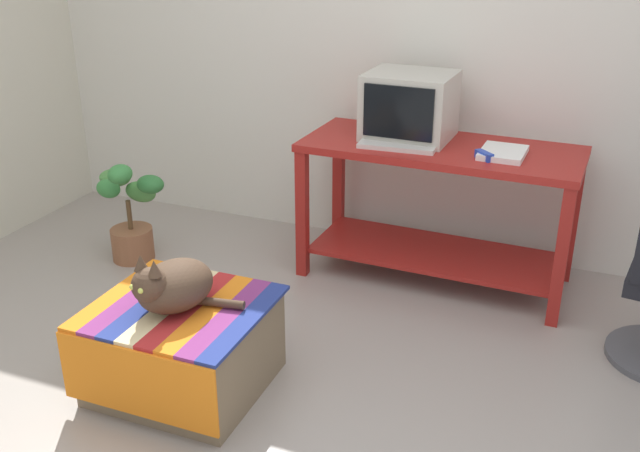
{
  "coord_description": "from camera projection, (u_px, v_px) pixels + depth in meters",
  "views": [
    {
      "loc": [
        1.07,
        -2.02,
        1.89
      ],
      "look_at": [
        -0.08,
        0.85,
        0.55
      ],
      "focal_mm": 40.65,
      "sensor_mm": 36.0,
      "label": 1
    }
  ],
  "objects": [
    {
      "name": "cat",
      "position": [
        172.0,
        285.0,
        2.93
      ],
      "size": [
        0.44,
        0.4,
        0.28
      ],
      "rotation": [
        0.0,
        0.0,
        -0.27
      ],
      "color": "#473323",
      "rests_on": "ottoman_with_blanket"
    },
    {
      "name": "stapler",
      "position": [
        484.0,
        156.0,
        3.57
      ],
      "size": [
        0.1,
        0.1,
        0.04
      ],
      "primitive_type": "cube",
      "rotation": [
        0.0,
        0.0,
        0.81
      ],
      "color": "#2342B7",
      "rests_on": "desk"
    },
    {
      "name": "back_wall",
      "position": [
        412.0,
        27.0,
        4.07
      ],
      "size": [
        8.0,
        0.1,
        2.6
      ],
      "primitive_type": "cube",
      "color": "silver",
      "rests_on": "ground_plane"
    },
    {
      "name": "keyboard",
      "position": [
        397.0,
        146.0,
        3.75
      ],
      "size": [
        0.41,
        0.17,
        0.02
      ],
      "primitive_type": "cube",
      "rotation": [
        0.0,
        0.0,
        0.06
      ],
      "color": "beige",
      "rests_on": "desk"
    },
    {
      "name": "potted_plant",
      "position": [
        130.0,
        215.0,
        4.2
      ],
      "size": [
        0.44,
        0.32,
        0.63
      ],
      "color": "brown",
      "rests_on": "ground_plane"
    },
    {
      "name": "tv_monitor",
      "position": [
        409.0,
        107.0,
        3.86
      ],
      "size": [
        0.46,
        0.42,
        0.35
      ],
      "rotation": [
        0.0,
        0.0,
        -0.03
      ],
      "color": "#BCB7A8",
      "rests_on": "desk"
    },
    {
      "name": "ottoman_with_blanket",
      "position": [
        183.0,
        346.0,
        3.08
      ],
      "size": [
        0.71,
        0.67,
        0.39
      ],
      "color": "#7A664C",
      "rests_on": "ground_plane"
    },
    {
      "name": "desk",
      "position": [
        438.0,
        189.0,
        3.89
      ],
      "size": [
        1.47,
        0.65,
        0.77
      ],
      "rotation": [
        0.0,
        0.0,
        -0.03
      ],
      "color": "maroon",
      "rests_on": "ground_plane"
    },
    {
      "name": "book",
      "position": [
        503.0,
        153.0,
        3.63
      ],
      "size": [
        0.23,
        0.28,
        0.03
      ],
      "primitive_type": "cube",
      "rotation": [
        0.0,
        0.0,
        -0.03
      ],
      "color": "white",
      "rests_on": "desk"
    },
    {
      "name": "ground_plane",
      "position": [
        258.0,
        437.0,
        2.84
      ],
      "size": [
        14.0,
        14.0,
        0.0
      ],
      "primitive_type": "plane",
      "color": "#9E9389"
    }
  ]
}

